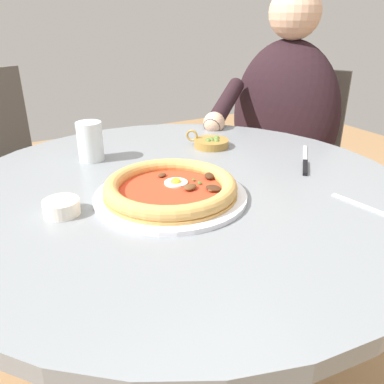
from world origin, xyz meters
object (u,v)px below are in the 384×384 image
(pizza_on_plate, at_px, (171,189))
(olive_pan, at_px, (211,143))
(steak_knife, at_px, (305,163))
(dining_table, at_px, (182,235))
(water_glass, at_px, (91,144))
(cafe_chair_diner, at_px, (290,157))
(cafe_chair_spare_near, at_px, (2,169))
(fork_utensil, at_px, (375,211))
(ramekin_capers, at_px, (61,207))
(diner_person, at_px, (279,167))

(pizza_on_plate, bearing_deg, olive_pan, -45.29)
(olive_pan, bearing_deg, steak_knife, -150.38)
(dining_table, bearing_deg, water_glass, 26.66)
(cafe_chair_diner, relative_size, cafe_chair_spare_near, 0.98)
(dining_table, height_order, water_glass, water_glass)
(steak_knife, bearing_deg, pizza_on_plate, 91.60)
(pizza_on_plate, height_order, water_glass, water_glass)
(cafe_chair_diner, bearing_deg, pizza_on_plate, 122.34)
(pizza_on_plate, height_order, olive_pan, olive_pan)
(fork_utensil, xyz_separation_m, cafe_chair_spare_near, (1.20, 0.58, -0.21))
(steak_knife, distance_m, cafe_chair_spare_near, 1.17)
(olive_pan, relative_size, cafe_chair_diner, 0.12)
(olive_pan, distance_m, cafe_chair_diner, 0.66)
(ramekin_capers, relative_size, olive_pan, 0.65)
(fork_utensil, height_order, diner_person, diner_person)
(dining_table, distance_m, water_glass, 0.33)
(olive_pan, bearing_deg, cafe_chair_spare_near, 35.79)
(ramekin_capers, bearing_deg, dining_table, -87.26)
(cafe_chair_spare_near, bearing_deg, dining_table, -160.71)
(olive_pan, relative_size, fork_utensil, 0.56)
(pizza_on_plate, distance_m, steak_knife, 0.38)
(steak_knife, height_order, diner_person, diner_person)
(cafe_chair_diner, bearing_deg, dining_table, 121.39)
(cafe_chair_spare_near, bearing_deg, fork_utensil, -154.14)
(water_glass, height_order, fork_utensil, water_glass)
(water_glass, bearing_deg, olive_pan, -100.20)
(steak_knife, bearing_deg, cafe_chair_diner, -40.52)
(pizza_on_plate, height_order, ramekin_capers, pizza_on_plate)
(dining_table, xyz_separation_m, fork_utensil, (-0.29, -0.27, 0.13))
(steak_knife, relative_size, fork_utensil, 0.92)
(olive_pan, height_order, cafe_chair_diner, cafe_chair_diner)
(water_glass, bearing_deg, ramekin_capers, 153.06)
(ramekin_capers, distance_m, fork_utensil, 0.60)
(fork_utensil, bearing_deg, water_glass, 35.61)
(dining_table, bearing_deg, diner_person, -58.48)
(olive_pan, xyz_separation_m, fork_utensil, (-0.49, -0.07, -0.01))
(fork_utensil, bearing_deg, dining_table, 41.99)
(ramekin_capers, bearing_deg, cafe_chair_spare_near, 3.46)
(pizza_on_plate, distance_m, olive_pan, 0.35)
(ramekin_capers, xyz_separation_m, fork_utensil, (-0.28, -0.53, -0.01))
(water_glass, distance_m, olive_pan, 0.33)
(pizza_on_plate, bearing_deg, fork_utensil, -127.79)
(dining_table, relative_size, olive_pan, 9.82)
(cafe_chair_diner, xyz_separation_m, cafe_chair_spare_near, (0.45, 1.08, -0.00))
(ramekin_capers, relative_size, cafe_chair_diner, 0.08)
(dining_table, height_order, ramekin_capers, ramekin_capers)
(pizza_on_plate, relative_size, water_glass, 3.17)
(water_glass, relative_size, steak_knife, 0.58)
(ramekin_capers, bearing_deg, water_glass, -26.94)
(pizza_on_plate, xyz_separation_m, olive_pan, (0.24, -0.25, -0.01))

